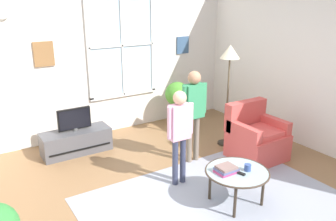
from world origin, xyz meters
TOP-DOWN VIEW (x-y plane):
  - ground_plane at (0.00, 0.00)m, footprint 5.87×6.11m
  - back_wall at (0.01, 2.81)m, footprint 5.27×0.17m
  - side_wall_right at (2.70, 0.00)m, footprint 0.12×5.51m
  - area_rug at (0.22, -0.22)m, footprint 3.12×2.19m
  - tv_stand at (-0.75, 2.15)m, footprint 1.10×0.44m
  - television at (-0.75, 2.14)m, footprint 0.53×0.08m
  - armchair at (1.59, 0.45)m, footprint 0.76×0.74m
  - coffee_table at (0.45, -0.33)m, footprint 0.78×0.78m
  - book_stack at (0.31, -0.28)m, footprint 0.26×0.20m
  - cup at (0.56, -0.39)m, footprint 0.08×0.08m
  - remote_near_books at (0.42, -0.40)m, footprint 0.08×0.15m
  - person_pink_shirt at (0.11, 0.43)m, footprint 0.40×0.18m
  - person_green_shirt at (0.68, 0.88)m, footprint 0.43×0.20m
  - potted_plant_by_window at (1.33, 2.29)m, footprint 0.47×0.47m
  - floor_lamp at (1.54, 1.10)m, footprint 0.32×0.32m

SIDE VIEW (x-z plane):
  - ground_plane at x=0.00m, z-range -0.02..0.00m
  - area_rug at x=0.22m, z-range 0.00..0.01m
  - tv_stand at x=-0.75m, z-range 0.00..0.38m
  - armchair at x=1.59m, z-range -0.11..0.76m
  - coffee_table at x=0.45m, z-range 0.19..0.63m
  - remote_near_books at x=0.42m, z-range 0.43..0.46m
  - book_stack at x=0.31m, z-range 0.43..0.51m
  - cup at x=0.56m, z-range 0.43..0.52m
  - potted_plant_by_window at x=1.33m, z-range 0.11..1.00m
  - television at x=-0.75m, z-range 0.39..0.77m
  - person_pink_shirt at x=0.11m, z-range 0.17..1.48m
  - person_green_shirt at x=0.68m, z-range 0.18..1.61m
  - floor_lamp at x=1.54m, z-range 0.58..2.30m
  - side_wall_right at x=2.70m, z-range 0.00..2.97m
  - back_wall at x=0.01m, z-range 0.01..2.97m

